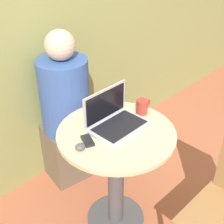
{
  "coord_description": "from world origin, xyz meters",
  "views": [
    {
      "loc": [
        -1.02,
        -0.97,
        1.74
      ],
      "look_at": [
        0.02,
        0.05,
        0.82
      ],
      "focal_mm": 50.0,
      "sensor_mm": 36.0,
      "label": 1
    }
  ],
  "objects": [
    {
      "name": "ground_plane",
      "position": [
        0.0,
        0.0,
        0.0
      ],
      "size": [
        12.0,
        12.0,
        0.0
      ],
      "primitive_type": "plane",
      "color": "#B26042"
    },
    {
      "name": "back_wall",
      "position": [
        0.0,
        0.75,
        1.3
      ],
      "size": [
        7.0,
        0.05,
        2.6
      ],
      "color": "#939956",
      "rests_on": "ground_plane"
    },
    {
      "name": "round_table",
      "position": [
        0.0,
        0.0,
        0.5
      ],
      "size": [
        0.67,
        0.67,
        0.72
      ],
      "color": "#4C4C51",
      "rests_on": "ground_plane"
    },
    {
      "name": "laptop",
      "position": [
        0.03,
        0.04,
        0.77
      ],
      "size": [
        0.33,
        0.23,
        0.21
      ],
      "color": "#B7B7BC",
      "rests_on": "round_table"
    },
    {
      "name": "cell_phone",
      "position": [
        -0.17,
        0.04,
        0.73
      ],
      "size": [
        0.08,
        0.11,
        0.02
      ],
      "color": "black",
      "rests_on": "round_table"
    },
    {
      "name": "computer_mouse",
      "position": [
        -0.24,
        0.02,
        0.74
      ],
      "size": [
        0.06,
        0.05,
        0.04
      ],
      "color": "#4C4C51",
      "rests_on": "round_table"
    },
    {
      "name": "coffee_cup",
      "position": [
        0.25,
        0.02,
        0.77
      ],
      "size": [
        0.12,
        0.07,
        0.09
      ],
      "color": "#B2382D",
      "rests_on": "round_table"
    },
    {
      "name": "person_seated",
      "position": [
        0.08,
        0.61,
        0.48
      ],
      "size": [
        0.39,
        0.55,
        1.16
      ],
      "color": "brown",
      "rests_on": "ground_plane"
    }
  ]
}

